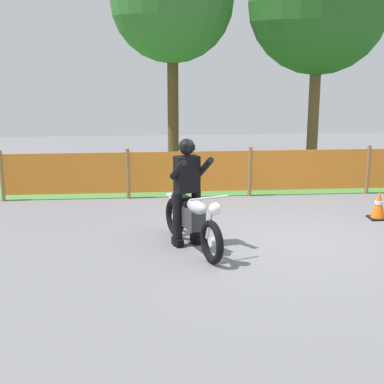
% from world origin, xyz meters
% --- Properties ---
extents(ground, '(24.00, 24.00, 0.02)m').
position_xyz_m(ground, '(0.00, 0.00, -0.01)').
color(ground, slate).
extents(grass_verge, '(24.00, 5.01, 0.01)m').
position_xyz_m(grass_verge, '(0.00, 5.37, 0.01)').
color(grass_verge, '#4C8C3D').
rests_on(grass_verge, ground).
extents(barrier_fence, '(10.28, 0.08, 1.05)m').
position_xyz_m(barrier_fence, '(0.00, 2.87, 0.54)').
color(barrier_fence, olive).
rests_on(barrier_fence, ground).
extents(tree_leftmost, '(3.04, 3.04, 5.71)m').
position_xyz_m(tree_leftmost, '(-1.46, 5.89, 4.17)').
color(tree_leftmost, brown).
rests_on(tree_leftmost, ground).
extents(tree_near_left, '(3.47, 3.47, 5.86)m').
position_xyz_m(tree_near_left, '(2.11, 5.58, 4.11)').
color(tree_near_left, brown).
rests_on(tree_near_left, ground).
extents(motorcycle_lead, '(0.87, 1.96, 0.96)m').
position_xyz_m(motorcycle_lead, '(-1.48, -0.34, 0.47)').
color(motorcycle_lead, black).
rests_on(motorcycle_lead, ground).
extents(rider_lead, '(0.67, 0.68, 1.69)m').
position_xyz_m(rider_lead, '(-1.54, -0.15, 0.92)').
color(rider_lead, black).
rests_on(rider_lead, ground).
extents(traffic_cone, '(0.32, 0.32, 0.53)m').
position_xyz_m(traffic_cone, '(2.04, 0.99, 0.26)').
color(traffic_cone, black).
rests_on(traffic_cone, ground).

